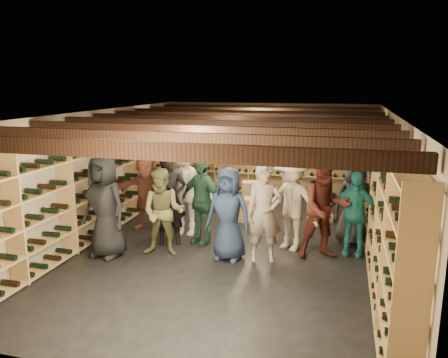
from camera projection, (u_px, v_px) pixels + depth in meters
name	position (u px, v px, depth m)	size (l,w,h in m)	color
ground	(230.00, 242.00, 8.17)	(8.00, 8.00, 0.00)	black
walls	(231.00, 180.00, 7.91)	(5.52, 8.02, 2.40)	tan
ceiling	(231.00, 113.00, 7.65)	(5.50, 8.00, 0.01)	beige
ceiling_joists	(231.00, 121.00, 7.68)	(5.40, 7.12, 0.18)	black
wine_rack_left	(105.00, 179.00, 8.60)	(0.32, 7.50, 2.15)	tan
wine_rack_right	(380.00, 196.00, 7.27)	(0.32, 7.50, 2.15)	tan
wine_rack_back	(267.00, 154.00, 11.54)	(4.70, 0.30, 2.15)	tan
crate_stack_left	(253.00, 196.00, 10.17)	(0.56, 0.43, 0.68)	tan
crate_stack_right	(252.00, 211.00, 9.30)	(0.59, 0.49, 0.51)	tan
crate_loose	(320.00, 217.00, 9.42)	(0.50, 0.33, 0.17)	tan
person_0	(105.00, 207.00, 7.36)	(0.86, 0.56, 1.76)	black
person_1	(170.00, 200.00, 7.95)	(0.61, 0.40, 1.68)	black
person_2	(163.00, 212.00, 7.43)	(0.74, 0.58, 1.53)	brown
person_3	(291.00, 203.00, 7.66)	(1.11, 0.64, 1.71)	beige
person_4	(354.00, 214.00, 7.45)	(0.87, 0.36, 1.48)	teal
person_5	(147.00, 191.00, 8.82)	(1.44, 0.46, 1.55)	brown
person_6	(228.00, 214.00, 7.25)	(0.77, 0.50, 1.58)	#1D2D4B
person_7	(264.00, 214.00, 7.17)	(0.60, 0.39, 1.64)	gray
person_8	(325.00, 208.00, 7.29)	(0.86, 0.67, 1.77)	#491C16
person_9	(185.00, 187.00, 8.41)	(1.23, 0.70, 1.90)	#A69F97
person_10	(201.00, 201.00, 8.00)	(0.94, 0.39, 1.60)	#204431
person_12	(354.00, 202.00, 7.95)	(0.78, 0.51, 1.60)	#36363B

